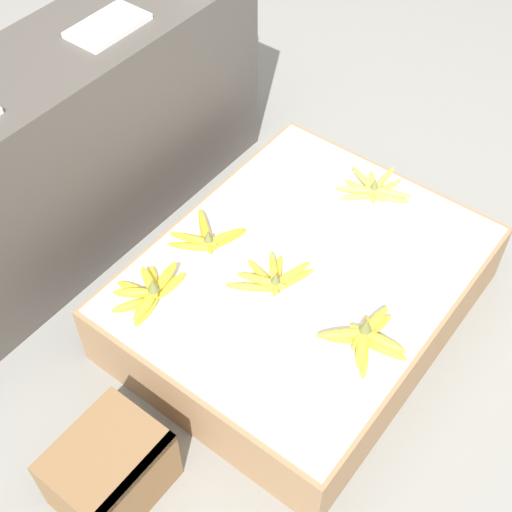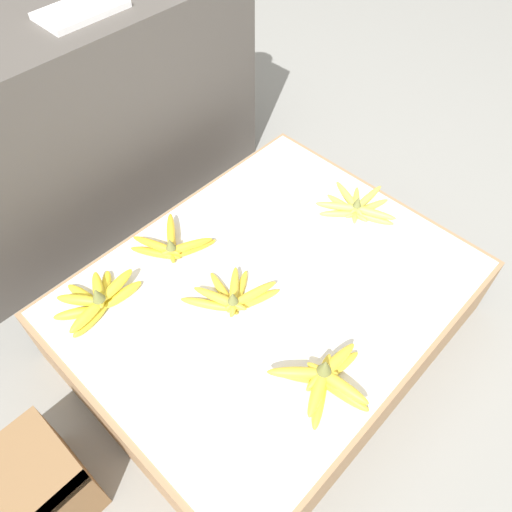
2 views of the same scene
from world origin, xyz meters
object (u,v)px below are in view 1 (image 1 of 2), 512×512
object	(u,v)px
banana_bunch_middle_right	(374,189)
wooden_crate	(110,470)
banana_bunch_middle_midleft	(273,278)
banana_bunch_back_left	(148,292)
banana_bunch_front_midleft	(366,338)
banana_bunch_back_midleft	(207,237)
foam_tray_white	(108,26)

from	to	relation	value
banana_bunch_middle_right	wooden_crate	bearing A→B (deg)	176.96
banana_bunch_middle_right	banana_bunch_middle_midleft	bearing A→B (deg)	175.66
banana_bunch_middle_right	banana_bunch_back_left	world-z (taller)	banana_bunch_back_left
wooden_crate	banana_bunch_front_midleft	distance (m)	0.77
wooden_crate	banana_bunch_front_midleft	size ratio (longest dim) A/B	1.21
banana_bunch_front_midleft	banana_bunch_back_midleft	size ratio (longest dim) A/B	1.15
banana_bunch_front_midleft	banana_bunch_middle_right	world-z (taller)	banana_bunch_front_midleft
banana_bunch_back_left	banana_bunch_back_midleft	distance (m)	0.27
banana_bunch_back_left	banana_bunch_front_midleft	bearing A→B (deg)	-67.28
wooden_crate	foam_tray_white	distance (m)	1.29
banana_bunch_front_midleft	banana_bunch_back_midleft	bearing A→B (deg)	87.84
banana_bunch_front_midleft	banana_bunch_middle_midleft	size ratio (longest dim) A/B	1.08
banana_bunch_back_left	foam_tray_white	distance (m)	0.81
banana_bunch_middle_right	banana_bunch_back_left	xyz separation A→B (m)	(-0.77, 0.29, 0.01)
wooden_crate	banana_bunch_front_midleft	world-z (taller)	banana_bunch_front_midleft
foam_tray_white	banana_bunch_middle_midleft	bearing A→B (deg)	-102.88
banana_bunch_middle_right	banana_bunch_back_midleft	xyz separation A→B (m)	(-0.50, 0.30, 0.00)
banana_bunch_front_midleft	foam_tray_white	xyz separation A→B (m)	(0.19, 1.09, 0.46)
foam_tray_white	banana_bunch_back_midleft	bearing A→B (deg)	-108.77
banana_bunch_back_left	foam_tray_white	size ratio (longest dim) A/B	1.01
banana_bunch_front_midleft	foam_tray_white	bearing A→B (deg)	79.99
wooden_crate	banana_bunch_back_left	world-z (taller)	banana_bunch_back_left
banana_bunch_middle_midleft	foam_tray_white	size ratio (longest dim) A/B	0.93
banana_bunch_front_midleft	banana_bunch_middle_right	size ratio (longest dim) A/B	1.00
banana_bunch_front_midleft	banana_bunch_back_left	world-z (taller)	banana_bunch_front_midleft
banana_bunch_middle_midleft	banana_bunch_back_midleft	distance (m)	0.26
banana_bunch_middle_midleft	foam_tray_white	xyz separation A→B (m)	(0.17, 0.76, 0.46)
banana_bunch_middle_right	banana_bunch_back_midleft	bearing A→B (deg)	149.52
wooden_crate	banana_bunch_middle_right	world-z (taller)	banana_bunch_middle_right
foam_tray_white	wooden_crate	bearing A→B (deg)	-139.42
wooden_crate	foam_tray_white	size ratio (longest dim) A/B	1.21
banana_bunch_back_midleft	banana_bunch_middle_right	bearing A→B (deg)	-30.48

